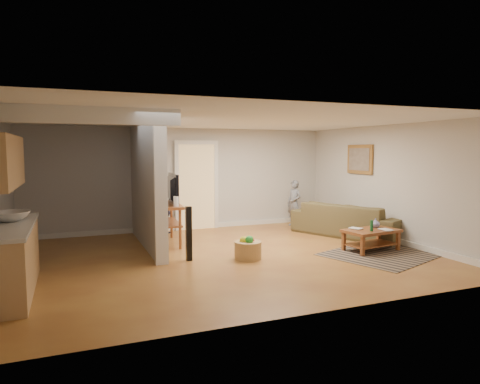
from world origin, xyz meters
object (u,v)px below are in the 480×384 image
Objects in this scene: toy_basket at (248,249)px; child at (294,226)px; speaker_left at (189,234)px; speaker_right at (154,222)px; coffee_table at (371,234)px; tv_console at (168,207)px; toddler at (163,233)px; sofa at (348,236)px.

child is (2.43, 2.70, -0.18)m from toy_basket.
toy_basket is (1.02, -0.28, -0.31)m from speaker_left.
coffee_table is at bearing -31.16° from speaker_right.
speaker_right is at bearing 149.04° from coffee_table.
speaker_right is 3.84m from child.
speaker_left is 4.24m from child.
speaker_left is (0.04, -1.52, -0.29)m from tv_console.
toy_basket is at bearing 147.17° from toddler.
tv_console is 1.58× the size of speaker_right.
toy_basket is at bearing -55.22° from tv_console.
tv_console is at bearing -92.31° from child.
coffee_table is 1.31× the size of speaker_right.
toddler is (0.10, 2.72, -0.49)m from speaker_left.
child is 1.36× the size of toddler.
sofa is 2.24× the size of coffee_table.
tv_console reaches higher than child.
speaker_right is (-4.30, 0.88, 0.44)m from sofa.
coffee_table is 0.96× the size of child.
coffee_table is 4.14m from tv_console.
tv_console is (-3.55, 2.09, 0.44)m from coffee_table.
sofa is 2.91× the size of toddler.
tv_console reaches higher than toddler.
child is at bearing 34.94° from speaker_left.
toddler is at bearing -111.92° from child.
child reaches higher than toy_basket.
tv_console is 1.54m from speaker_left.
toy_basket is 3.64m from child.
child is at bearing 91.16° from coffee_table.
sofa is 1.53m from coffee_table.
speaker_right reaches higher than sofa.
child is at bearing 10.43° from speaker_right.
toddler is (-3.90, 1.88, 0.00)m from sofa.
coffee_table reaches higher than child.
sofa is 2.15× the size of child.
speaker_left is (-4.00, -0.83, 0.49)m from sofa.
tv_console is 2.17m from toy_basket.
coffee_table is at bearing 176.15° from toddler.
coffee_table is 4.75m from toddler.
tv_console is 1.57× the size of toddler.
coffee_table is at bearing -9.37° from speaker_left.
sofa is 4.41m from speaker_right.
coffee_table is 3.01m from child.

